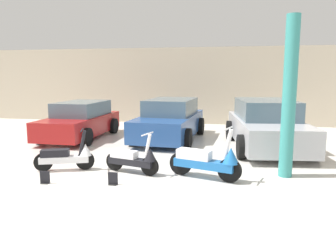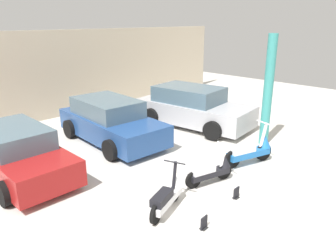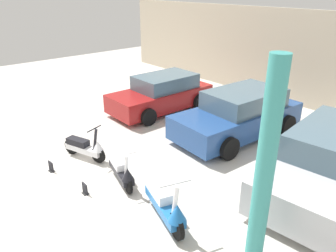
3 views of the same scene
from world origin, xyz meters
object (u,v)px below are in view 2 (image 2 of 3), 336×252
at_px(scooter_front_right, 211,170).
at_px(scooter_front_center, 251,150).
at_px(scooter_front_left, 167,195).
at_px(car_rear_left, 18,153).
at_px(car_rear_center, 111,122).
at_px(placard_near_right_scooter, 236,193).
at_px(placard_near_left_scooter, 204,223).
at_px(support_column_side, 268,91).
at_px(car_rear_right, 193,107).

relative_size(scooter_front_right, scooter_front_center, 0.84).
height_order(scooter_front_left, car_rear_left, car_rear_left).
bearing_deg(car_rear_center, scooter_front_left, -17.82).
bearing_deg(scooter_front_left, placard_near_right_scooter, -48.44).
height_order(scooter_front_left, scooter_front_right, scooter_front_left).
xyz_separation_m(placard_near_left_scooter, placard_near_right_scooter, (1.39, 0.18, 0.00)).
bearing_deg(car_rear_left, scooter_front_center, 51.71).
bearing_deg(car_rear_left, placard_near_right_scooter, 32.98).
height_order(placard_near_right_scooter, support_column_side, support_column_side).
distance_m(car_rear_right, placard_near_right_scooter, 5.36).
xyz_separation_m(scooter_front_center, car_rear_center, (-1.59, 4.21, 0.26)).
xyz_separation_m(car_rear_right, support_column_side, (0.14, -2.86, 1.02)).
xyz_separation_m(scooter_front_left, car_rear_right, (4.78, 3.34, 0.36)).
relative_size(scooter_front_left, placard_near_left_scooter, 5.05).
height_order(car_rear_left, placard_near_left_scooter, car_rear_left).
distance_m(car_rear_left, placard_near_right_scooter, 5.46).
height_order(car_rear_center, placard_near_right_scooter, car_rear_center).
xyz_separation_m(scooter_front_right, car_rear_center, (0.06, 4.12, 0.32)).
xyz_separation_m(car_rear_right, placard_near_right_scooter, (-3.37, -4.12, -0.58)).
relative_size(scooter_front_left, support_column_side, 0.38).
xyz_separation_m(scooter_front_center, placard_near_left_scooter, (-3.24, -0.94, -0.29)).
xyz_separation_m(car_rear_left, placard_near_left_scooter, (1.50, -4.78, -0.49)).
bearing_deg(placard_near_left_scooter, scooter_front_right, 33.14).
bearing_deg(placard_near_right_scooter, car_rear_center, 87.15).
distance_m(scooter_front_right, placard_near_right_scooter, 0.90).
height_order(scooter_front_left, scooter_front_center, scooter_front_center).
xyz_separation_m(scooter_front_left, scooter_front_right, (1.59, 0.07, -0.00)).
distance_m(car_rear_left, car_rear_center, 3.17).
distance_m(placard_near_left_scooter, placard_near_right_scooter, 1.41).
bearing_deg(placard_near_right_scooter, car_rear_right, 50.73).
bearing_deg(scooter_front_left, car_rear_right, 15.59).
relative_size(scooter_front_left, scooter_front_right, 0.99).
height_order(scooter_front_right, placard_near_left_scooter, scooter_front_right).
xyz_separation_m(scooter_front_left, car_rear_left, (-1.49, 3.82, 0.27)).
bearing_deg(support_column_side, car_rear_right, 92.74).
distance_m(scooter_front_right, car_rear_left, 4.86).
relative_size(placard_near_right_scooter, support_column_side, 0.08).
xyz_separation_m(car_rear_left, placard_near_right_scooter, (2.90, -4.60, -0.49)).
bearing_deg(car_rear_right, scooter_front_center, -31.23).
bearing_deg(support_column_side, scooter_front_center, -163.14).
bearing_deg(placard_near_left_scooter, scooter_front_left, 90.79).
bearing_deg(car_rear_center, car_rear_left, -79.55).
height_order(scooter_front_right, car_rear_left, car_rear_left).
xyz_separation_m(scooter_front_left, support_column_side, (4.91, 0.48, 1.38)).
height_order(placard_near_left_scooter, placard_near_right_scooter, same).
bearing_deg(car_rear_right, placard_near_right_scooter, -46.09).
bearing_deg(scooter_front_left, car_rear_left, 91.98).
relative_size(scooter_front_right, car_rear_right, 0.30).
bearing_deg(placard_near_left_scooter, car_rear_right, 42.10).
distance_m(placard_near_left_scooter, support_column_side, 5.35).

